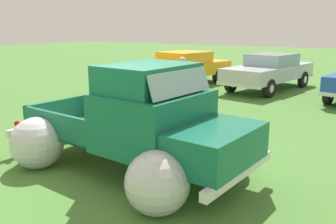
{
  "coord_description": "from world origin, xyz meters",
  "views": [
    {
      "loc": [
        3.96,
        -4.88,
        2.52
      ],
      "look_at": [
        0.0,
        1.42,
        0.76
      ],
      "focal_mm": 39.03,
      "sensor_mm": 36.0,
      "label": 1
    }
  ],
  "objects_px": {
    "show_car_0": "(182,67)",
    "show_car_1": "(270,70)",
    "spectator_0": "(182,81)",
    "vintage_pickup_truck": "(142,131)"
  },
  "relations": [
    {
      "from": "show_car_0",
      "to": "spectator_0",
      "type": "distance_m",
      "value": 5.23
    },
    {
      "from": "vintage_pickup_truck",
      "to": "spectator_0",
      "type": "height_order",
      "value": "vintage_pickup_truck"
    },
    {
      "from": "show_car_1",
      "to": "spectator_0",
      "type": "bearing_deg",
      "value": 0.14
    },
    {
      "from": "vintage_pickup_truck",
      "to": "show_car_0",
      "type": "height_order",
      "value": "vintage_pickup_truck"
    },
    {
      "from": "show_car_1",
      "to": "vintage_pickup_truck",
      "type": "bearing_deg",
      "value": 14.45
    },
    {
      "from": "show_car_0",
      "to": "show_car_1",
      "type": "distance_m",
      "value": 3.65
    },
    {
      "from": "show_car_1",
      "to": "spectator_0",
      "type": "xyz_separation_m",
      "value": [
        -0.94,
        -5.39,
        0.15
      ]
    },
    {
      "from": "show_car_0",
      "to": "show_car_1",
      "type": "height_order",
      "value": "same"
    },
    {
      "from": "vintage_pickup_truck",
      "to": "show_car_1",
      "type": "bearing_deg",
      "value": 99.55
    },
    {
      "from": "show_car_0",
      "to": "show_car_1",
      "type": "bearing_deg",
      "value": 117.25
    }
  ]
}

